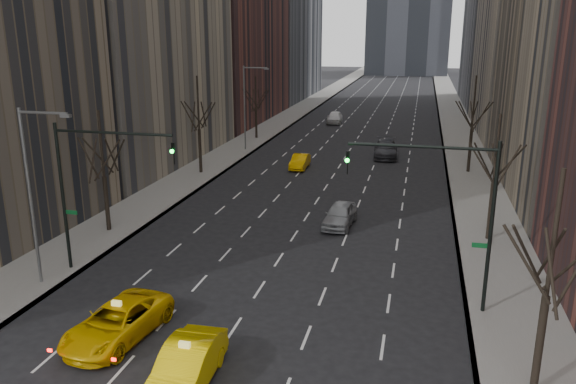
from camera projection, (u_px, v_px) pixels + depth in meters
The scene contains 18 objects.
sidewalk_left at pixel (288, 117), 85.46m from camera, with size 4.50×320.00×0.15m, color slate.
sidewalk_right at pixel (455, 123), 80.01m from camera, with size 4.50×320.00×0.15m, color slate.
tree_lw_b at pixel (104, 177), 35.78m from camera, with size 3.36×3.50×7.82m.
tree_lw_c at pixel (199, 130), 50.65m from camera, with size 3.36×3.50×8.74m.
tree_lw_d at pixel (256, 110), 67.61m from camera, with size 3.36×3.50×7.36m.
tree_rw_a at pixel (546, 298), 19.17m from camera, with size 3.36×3.50×8.28m.
tree_rw_b at pixel (493, 183), 34.17m from camera, with size 3.36×3.50×7.82m.
tree_rw_c at pixel (472, 130), 50.92m from camera, with size 3.36×3.50×8.74m.
traffic_mast_left at pixel (89, 175), 29.03m from camera, with size 6.69×0.39×8.00m.
traffic_mast_right at pixel (454, 198), 24.98m from camera, with size 6.69×0.39×8.00m.
streetlight_near at pixel (34, 180), 27.51m from camera, with size 2.83×0.22×9.00m.
streetlight_far at pixel (248, 99), 60.24m from camera, with size 2.83×0.22×9.00m.
taxi_suv at pixel (118, 322), 23.79m from camera, with size 2.54×5.51×1.53m, color #E7B404.
taxi_sedan at pixel (186, 367), 20.50m from camera, with size 1.73×4.97×1.64m, color yellow.
silver_sedan_ahead at pixel (340, 215), 37.76m from camera, with size 1.79×4.45×1.52m, color gray.
far_taxi at pixel (300, 161), 53.63m from camera, with size 1.41×4.05×1.33m, color #FFB505.
far_suv_grey at pixel (386, 149), 58.41m from camera, with size 2.39×5.89×1.71m, color #2F2F34.
far_car_white at pixel (335, 117), 80.00m from camera, with size 1.98×4.93×1.68m, color white.
Camera 1 is at (7.45, -13.00, 12.64)m, focal length 35.00 mm.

